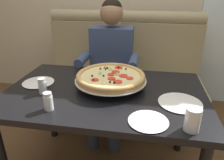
% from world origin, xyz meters
% --- Properties ---
extents(booth_bench, '(1.69, 0.78, 1.13)m').
position_xyz_m(booth_bench, '(0.00, 0.89, 0.40)').
color(booth_bench, '#998966').
rests_on(booth_bench, ground_plane).
extents(dining_table, '(1.33, 0.85, 0.73)m').
position_xyz_m(dining_table, '(0.00, 0.00, 0.64)').
color(dining_table, black).
rests_on(dining_table, ground_plane).
extents(diner_main, '(0.54, 0.64, 1.27)m').
position_xyz_m(diner_main, '(-0.08, 0.63, 0.71)').
color(diner_main, '#2D3342').
rests_on(diner_main, ground_plane).
extents(pizza, '(0.49, 0.49, 0.11)m').
position_xyz_m(pizza, '(0.03, 0.07, 0.80)').
color(pizza, silver).
rests_on(pizza, dining_table).
extents(shaker_oregano, '(0.05, 0.05, 0.10)m').
position_xyz_m(shaker_oregano, '(-0.39, -0.11, 0.77)').
color(shaker_oregano, white).
rests_on(shaker_oregano, dining_table).
extents(shaker_parmesan, '(0.05, 0.05, 0.11)m').
position_xyz_m(shaker_parmesan, '(-0.26, -0.29, 0.77)').
color(shaker_parmesan, white).
rests_on(shaker_parmesan, dining_table).
extents(plate_near_left, '(0.26, 0.26, 0.02)m').
position_xyz_m(plate_near_left, '(0.48, -0.09, 0.74)').
color(plate_near_left, white).
rests_on(plate_near_left, dining_table).
extents(plate_near_right, '(0.21, 0.21, 0.02)m').
position_xyz_m(plate_near_right, '(0.30, -0.31, 0.74)').
color(plate_near_right, white).
rests_on(plate_near_right, dining_table).
extents(plate_far_side, '(0.22, 0.22, 0.02)m').
position_xyz_m(plate_far_side, '(-0.50, 0.04, 0.74)').
color(plate_far_side, white).
rests_on(plate_far_side, dining_table).
extents(drinking_glass, '(0.07, 0.07, 0.12)m').
position_xyz_m(drinking_glass, '(0.50, -0.35, 0.78)').
color(drinking_glass, silver).
rests_on(drinking_glass, dining_table).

